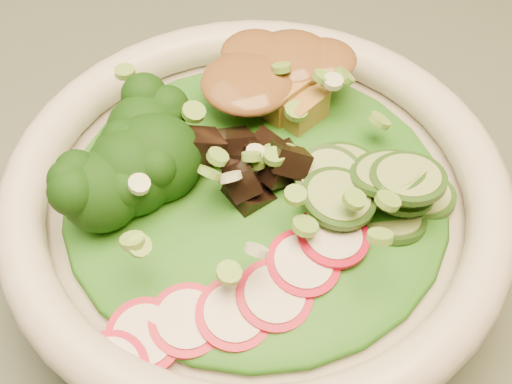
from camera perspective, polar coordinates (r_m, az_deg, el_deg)
dining_table at (r=0.57m, az=-15.01°, el=-9.15°), size 1.20×0.80×0.75m
salad_bowl at (r=0.41m, az=-0.00°, el=-1.79°), size 0.28×0.28×0.08m
lettuce_bed at (r=0.39m, az=-0.00°, el=0.09°), size 0.21×0.21×0.03m
broccoli_florets at (r=0.39m, az=-9.72°, el=2.09°), size 0.10×0.09×0.05m
radish_slices at (r=0.35m, az=-0.56°, el=-8.37°), size 0.12×0.07×0.02m
cucumber_slices at (r=0.38m, az=10.17°, el=0.40°), size 0.09×0.09×0.04m
mushroom_heap at (r=0.39m, az=0.17°, el=2.93°), size 0.09×0.09×0.04m
tofu_cubes at (r=0.43m, az=1.06°, el=8.04°), size 0.11×0.08×0.04m
peanut_sauce at (r=0.42m, az=1.09°, el=9.40°), size 0.07×0.06×0.02m
scallion_garnish at (r=0.37m, az=-0.00°, el=2.54°), size 0.20×0.20×0.03m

